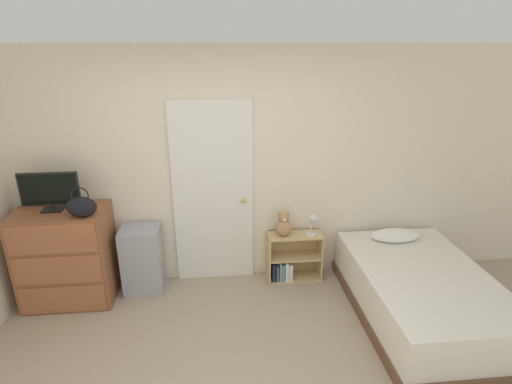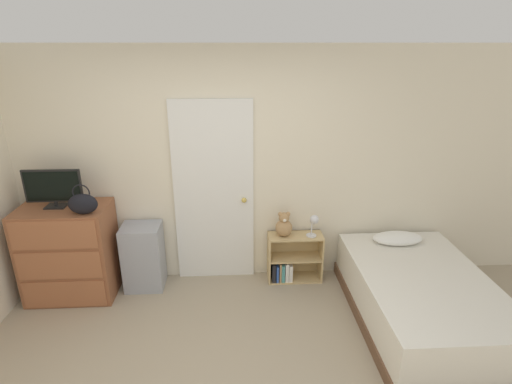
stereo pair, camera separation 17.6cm
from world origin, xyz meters
name	(u,v)px [view 1 (the left image)]	position (x,y,z in m)	size (l,w,h in m)	color
wall_back	(217,170)	(0.00, 1.94, 1.27)	(10.00, 0.06, 2.55)	beige
door_closed	(213,195)	(-0.05, 1.89, 1.01)	(0.86, 0.09, 2.03)	white
dresser	(67,256)	(-1.56, 1.61, 0.50)	(0.88, 0.56, 1.00)	brown
tv	(49,191)	(-1.62, 1.64, 1.21)	(0.56, 0.16, 0.39)	black
handbag	(81,207)	(-1.27, 1.44, 1.11)	(0.28, 0.14, 0.30)	black
storage_bin	(142,259)	(-0.83, 1.71, 0.36)	(0.41, 0.35, 0.73)	#999EA8
bookshelf	(290,260)	(0.79, 1.77, 0.23)	(0.61, 0.25, 0.55)	tan
teddy_bear	(283,225)	(0.71, 1.76, 0.67)	(0.19, 0.19, 0.28)	tan
desk_lamp	(313,221)	(1.03, 1.72, 0.73)	(0.13, 0.12, 0.25)	silver
bed	(421,294)	(1.94, 0.95, 0.25)	(1.20, 1.89, 0.61)	brown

